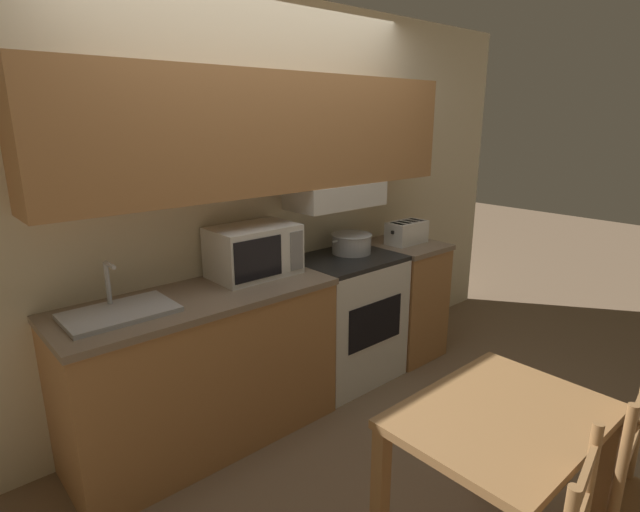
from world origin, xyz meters
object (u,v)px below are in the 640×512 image
Objects in this scene: dining_table at (501,443)px; sink_basin at (119,311)px; microwave at (254,251)px; stove_range at (346,318)px; cooking_pot at (351,243)px; toaster at (407,232)px.

sink_basin is at bearing 119.54° from dining_table.
microwave reaches higher than sink_basin.
stove_range is at bearing 0.17° from sink_basin.
cooking_pot is 0.52m from toaster.
microwave reaches higher than stove_range.
dining_table is at bearing -113.49° from stove_range.
microwave is at bearing 90.86° from dining_table.
cooking_pot is 0.81m from microwave.
dining_table is at bearing -60.46° from sink_basin.
microwave is 1.00× the size of sink_basin.
toaster is (1.32, -0.11, -0.07)m from microwave.
stove_range is 1.74× the size of microwave.
cooking_pot is 1.83m from dining_table.
stove_range is at bearing -149.87° from cooking_pot.
sink_basin is at bearing -179.83° from stove_range.
cooking_pot is 1.66m from sink_basin.
cooking_pot is 0.43× the size of dining_table.
stove_range is 0.54m from cooking_pot.
microwave is 1.32m from toaster.
toaster is (0.51, -0.08, 0.01)m from cooking_pot.
stove_range is 0.82m from toaster.
sink_basin is at bearing -177.79° from cooking_pot.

